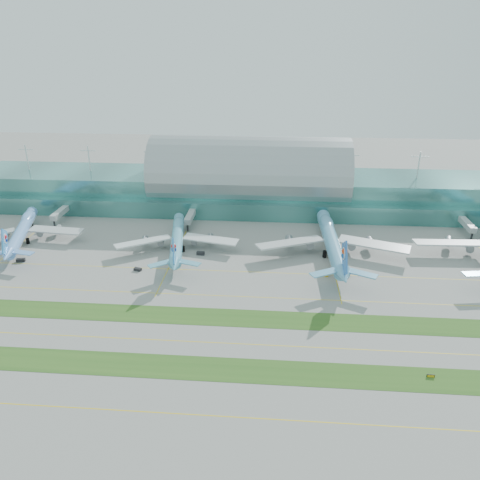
# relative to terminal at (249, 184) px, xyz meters

# --- Properties ---
(ground) EXTENTS (700.00, 700.00, 0.00)m
(ground) POSITION_rel_terminal_xyz_m (-0.01, -128.79, -14.23)
(ground) COLOR gray
(ground) RESTS_ON ground
(terminal) EXTENTS (340.00, 69.10, 36.00)m
(terminal) POSITION_rel_terminal_xyz_m (0.00, 0.00, 0.00)
(terminal) COLOR #3D7A75
(terminal) RESTS_ON ground
(grass_strip_near) EXTENTS (420.00, 12.00, 0.08)m
(grass_strip_near) POSITION_rel_terminal_xyz_m (-0.01, -156.79, -14.19)
(grass_strip_near) COLOR #2D591E
(grass_strip_near) RESTS_ON ground
(grass_strip_far) EXTENTS (420.00, 12.00, 0.08)m
(grass_strip_far) POSITION_rel_terminal_xyz_m (-0.01, -126.79, -14.19)
(grass_strip_far) COLOR #2D591E
(grass_strip_far) RESTS_ON ground
(taxiline_a) EXTENTS (420.00, 0.35, 0.01)m
(taxiline_a) POSITION_rel_terminal_xyz_m (-0.01, -176.79, -14.22)
(taxiline_a) COLOR yellow
(taxiline_a) RESTS_ON ground
(taxiline_b) EXTENTS (420.00, 0.35, 0.01)m
(taxiline_b) POSITION_rel_terminal_xyz_m (-0.01, -142.79, -14.22)
(taxiline_b) COLOR yellow
(taxiline_b) RESTS_ON ground
(taxiline_c) EXTENTS (420.00, 0.35, 0.01)m
(taxiline_c) POSITION_rel_terminal_xyz_m (-0.01, -110.79, -14.22)
(taxiline_c) COLOR yellow
(taxiline_c) RESTS_ON ground
(taxiline_d) EXTENTS (420.00, 0.35, 0.01)m
(taxiline_d) POSITION_rel_terminal_xyz_m (-0.01, -88.79, -14.22)
(taxiline_d) COLOR yellow
(taxiline_d) RESTS_ON ground
(airliner_a) EXTENTS (60.26, 69.84, 19.66)m
(airliner_a) POSITION_rel_terminal_xyz_m (-113.89, -63.19, -8.16)
(airliner_a) COLOR #6BA2EB
(airliner_a) RESTS_ON ground
(airliner_b) EXTENTS (60.66, 69.54, 19.20)m
(airliner_b) POSITION_rel_terminal_xyz_m (-31.97, -66.21, -8.30)
(airliner_b) COLOR #5AABC7
(airliner_b) RESTS_ON ground
(airliner_c) EXTENTS (74.12, 84.07, 23.16)m
(airliner_c) POSITION_rel_terminal_xyz_m (43.87, -65.78, -7.08)
(airliner_c) COLOR #5CA3CC
(airliner_c) RESTS_ON ground
(gse_b) EXTENTS (4.22, 2.41, 1.59)m
(gse_b) POSITION_rel_terminal_xyz_m (-103.05, -86.85, -13.43)
(gse_b) COLOR black
(gse_b) RESTS_ON ground
(gse_c) EXTENTS (3.76, 2.62, 1.20)m
(gse_c) POSITION_rel_terminal_xyz_m (-45.38, -91.44, -13.63)
(gse_c) COLOR black
(gse_c) RESTS_ON ground
(gse_d) EXTENTS (3.90, 1.94, 1.57)m
(gse_d) POSITION_rel_terminal_xyz_m (-19.39, -72.72, -13.44)
(gse_d) COLOR black
(gse_d) RESTS_ON ground
(gse_e) EXTENTS (3.91, 2.45, 1.44)m
(gse_e) POSITION_rel_terminal_xyz_m (38.89, -90.00, -13.51)
(gse_e) COLOR gold
(gse_e) RESTS_ON ground
(gse_f) EXTENTS (3.79, 2.36, 1.52)m
(gse_f) POSITION_rel_terminal_xyz_m (48.28, -89.37, -13.47)
(gse_f) COLOR black
(gse_f) RESTS_ON ground
(taxiway_sign_east) EXTENTS (2.48, 0.40, 1.04)m
(taxiway_sign_east) POSITION_rel_terminal_xyz_m (66.32, -155.41, -13.71)
(taxiway_sign_east) COLOR black
(taxiway_sign_east) RESTS_ON ground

